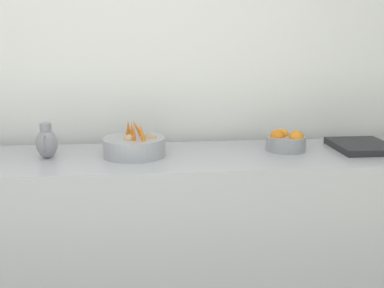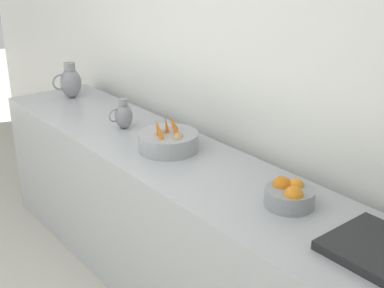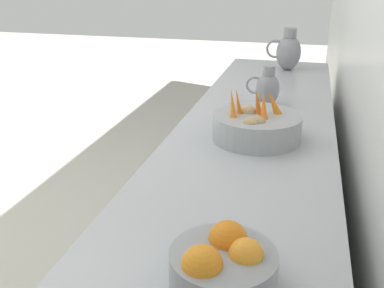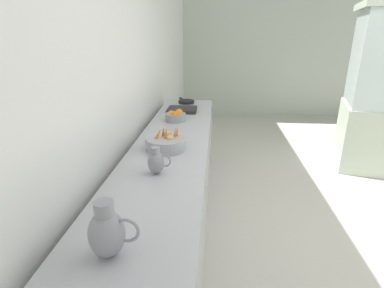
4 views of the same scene
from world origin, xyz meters
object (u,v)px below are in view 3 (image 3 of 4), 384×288
(vegetable_colander, at_px, (256,126))
(metal_pitcher_short, at_px, (267,88))
(orange_bowl, at_px, (223,265))
(metal_pitcher_tall, at_px, (288,51))

(vegetable_colander, xyz_separation_m, metal_pitcher_short, (0.01, -0.45, 0.03))
(vegetable_colander, distance_m, orange_bowl, 0.83)
(metal_pitcher_tall, relative_size, metal_pitcher_short, 1.38)
(orange_bowl, xyz_separation_m, metal_pitcher_tall, (-0.00, -2.06, 0.06))
(vegetable_colander, relative_size, orange_bowl, 1.51)
(vegetable_colander, height_order, metal_pitcher_tall, metal_pitcher_tall)
(metal_pitcher_tall, distance_m, metal_pitcher_short, 0.79)
(metal_pitcher_tall, height_order, metal_pitcher_short, metal_pitcher_tall)
(orange_bowl, distance_m, metal_pitcher_tall, 2.06)
(vegetable_colander, relative_size, metal_pitcher_tall, 1.29)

